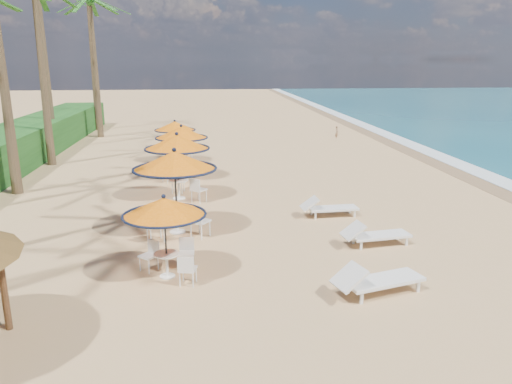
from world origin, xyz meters
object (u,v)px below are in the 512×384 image
station_1 (175,169)px  lounger_near (375,279)px  station_0 (166,217)px  lounger_far (327,207)px  lounger_mid (374,234)px  station_2 (178,148)px  station_4 (175,131)px  station_3 (181,139)px

station_1 → lounger_near: bearing=-44.9°
station_0 → lounger_far: (5.11, 4.41, -1.23)m
lounger_mid → lounger_far: size_ratio=1.05×
station_1 → lounger_mid: 6.19m
station_1 → lounger_mid: bearing=-16.2°
lounger_near → lounger_mid: lounger_near is taller
station_2 → lounger_near: 10.11m
station_4 → lounger_far: bearing=-61.0°
station_1 → station_2: station_1 is taller
lounger_near → station_0: bearing=146.3°
station_1 → lounger_far: station_1 is taller
station_0 → lounger_near: size_ratio=0.92×
station_0 → lounger_mid: station_0 is taller
station_0 → lounger_near: bearing=-17.3°
station_3 → station_4: (-0.45, 3.98, -0.17)m
station_3 → lounger_mid: station_3 is taller
station_2 → station_3: station_2 is taller
station_0 → lounger_near: (4.79, -1.49, -1.19)m
station_2 → station_3: 3.35m
station_0 → station_4: bearing=92.1°
station_3 → station_4: station_3 is taller
station_3 → station_1: bearing=-88.8°
lounger_far → station_2: bearing=147.4°
station_4 → lounger_far: station_4 is taller
station_1 → station_2: 4.04m
station_0 → station_2: station_2 is taller
station_0 → lounger_near: 5.15m
station_0 → station_4: size_ratio=0.96×
station_2 → station_4: size_ratio=1.17×
station_0 → station_4: 14.59m
station_3 → lounger_near: station_3 is taller
lounger_mid → station_2: bearing=127.6°
station_3 → lounger_mid: (5.87, -9.04, -1.46)m
station_3 → lounger_far: (5.20, -6.19, -1.47)m
station_0 → lounger_far: station_0 is taller
station_2 → lounger_near: station_2 is taller
station_4 → lounger_near: bearing=-71.7°
station_1 → station_2: (-0.10, 4.04, -0.06)m
station_4 → lounger_near: 16.98m
lounger_near → lounger_far: size_ratio=1.15×
station_3 → station_2: bearing=-89.0°
station_1 → lounger_near: size_ratio=1.16×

